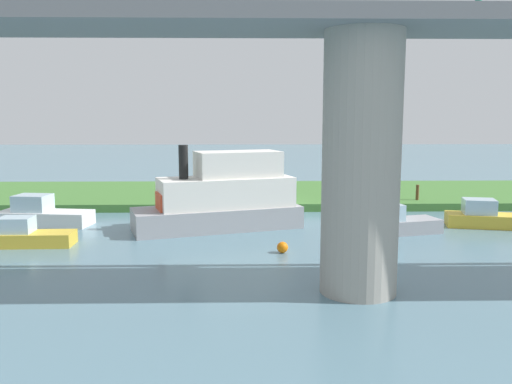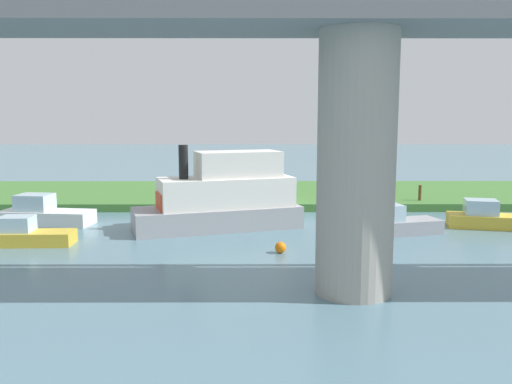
% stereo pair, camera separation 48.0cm
% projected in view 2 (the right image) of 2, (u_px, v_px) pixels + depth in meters
% --- Properties ---
extents(ground_plane, '(160.00, 160.00, 0.00)m').
position_uv_depth(ground_plane, '(271.00, 212.00, 33.59)').
color(ground_plane, slate).
extents(grassy_bank, '(80.00, 12.00, 0.50)m').
position_uv_depth(grassy_bank, '(269.00, 194.00, 39.49)').
color(grassy_bank, '#427533').
rests_on(grassy_bank, ground).
extents(bridge_pylon, '(2.61, 2.61, 8.76)m').
position_uv_depth(bridge_pylon, '(356.00, 165.00, 17.75)').
color(bridge_pylon, '#9E998E').
rests_on(bridge_pylon, ground).
extents(bridge_span, '(63.13, 4.30, 3.25)m').
position_uv_depth(bridge_span, '(360.00, 13.00, 17.08)').
color(bridge_span, slate).
rests_on(bridge_span, bridge_pylon).
extents(person_on_bank, '(0.51, 0.51, 1.39)m').
position_uv_depth(person_on_bank, '(221.00, 187.00, 36.42)').
color(person_on_bank, '#2D334C').
rests_on(person_on_bank, grassy_bank).
extents(mooring_post, '(0.20, 0.20, 1.01)m').
position_uv_depth(mooring_post, '(420.00, 193.00, 35.03)').
color(mooring_post, brown).
rests_on(mooring_post, grassy_bank).
extents(skiff_small, '(9.33, 5.52, 4.53)m').
position_uv_depth(skiff_small, '(223.00, 197.00, 28.60)').
color(skiff_small, '#99999E').
rests_on(skiff_small, ground).
extents(motorboat_red, '(4.91, 2.75, 1.55)m').
position_uv_depth(motorboat_red, '(393.00, 223.00, 27.33)').
color(motorboat_red, '#99999E').
rests_on(motorboat_red, ground).
extents(houseboat_blue, '(4.82, 2.59, 1.52)m').
position_uv_depth(houseboat_blue, '(489.00, 218.00, 28.86)').
color(houseboat_blue, gold).
rests_on(houseboat_blue, ground).
extents(pontoon_yellow, '(5.26, 2.46, 1.69)m').
position_uv_depth(pontoon_yellow, '(44.00, 214.00, 29.76)').
color(pontoon_yellow, white).
rests_on(pontoon_yellow, ground).
extents(motorboat_white, '(4.12, 1.55, 1.36)m').
position_uv_depth(motorboat_white, '(26.00, 235.00, 25.06)').
color(motorboat_white, gold).
rests_on(motorboat_white, ground).
extents(marker_buoy, '(0.50, 0.50, 0.50)m').
position_uv_depth(marker_buoy, '(281.00, 247.00, 23.58)').
color(marker_buoy, orange).
rests_on(marker_buoy, ground).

